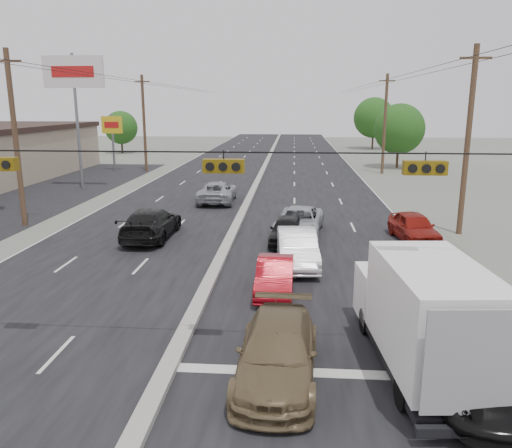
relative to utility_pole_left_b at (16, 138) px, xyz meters
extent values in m
plane|color=#606356|center=(12.50, -15.00, -5.11)|extent=(200.00, 200.00, 0.00)
cube|color=black|center=(12.50, 15.00, -5.11)|extent=(20.00, 160.00, 0.02)
cube|color=gray|center=(12.50, 15.00, -5.01)|extent=(0.50, 160.00, 0.20)
cube|color=black|center=(-4.50, 10.00, -5.11)|extent=(10.00, 42.00, 0.02)
cylinder|color=#422D1E|center=(0.00, 0.00, -0.11)|extent=(0.30, 0.30, 10.00)
cube|color=#422D1E|center=(0.00, 0.00, 4.19)|extent=(1.60, 0.12, 0.12)
cylinder|color=#422D1E|center=(0.00, 25.00, -0.11)|extent=(0.30, 0.30, 10.00)
cube|color=#422D1E|center=(0.00, 25.00, 4.19)|extent=(1.60, 0.12, 0.12)
cylinder|color=#422D1E|center=(25.00, 0.00, -0.11)|extent=(0.30, 0.30, 10.00)
cube|color=#422D1E|center=(25.00, 0.00, 4.19)|extent=(1.60, 0.12, 0.12)
cylinder|color=#422D1E|center=(25.00, 25.00, -0.11)|extent=(0.30, 0.30, 10.00)
cube|color=#422D1E|center=(25.00, 25.00, 4.19)|extent=(1.60, 0.12, 0.12)
cylinder|color=black|center=(12.50, -15.00, 0.69)|extent=(25.00, 0.04, 0.04)
cube|color=#72590C|center=(14.00, -15.00, 0.34)|extent=(1.05, 0.30, 0.35)
cube|color=#72590C|center=(19.00, -15.00, 0.34)|extent=(1.05, 0.30, 0.35)
cylinder|color=slate|center=(-2.00, 13.00, 0.39)|extent=(0.24, 0.24, 11.00)
cube|color=silver|center=(-2.00, 13.00, 4.44)|extent=(5.00, 0.25, 2.50)
cylinder|color=slate|center=(-3.50, 25.00, -2.11)|extent=(0.24, 0.24, 6.00)
cube|color=gold|center=(-3.50, 25.00, -0.21)|extent=(2.20, 0.25, 1.80)
cylinder|color=#382619|center=(-9.50, 45.00, -4.03)|extent=(0.28, 0.28, 2.16)
sphere|color=#204E14|center=(-9.50, 45.00, -1.39)|extent=(4.80, 4.80, 4.80)
cylinder|color=#382619|center=(27.50, 30.00, -3.85)|extent=(0.28, 0.28, 2.52)
sphere|color=#204E14|center=(27.50, 30.00, -0.77)|extent=(5.60, 5.60, 5.60)
cylinder|color=#382619|center=(28.50, 55.00, -3.67)|extent=(0.28, 0.28, 2.88)
sphere|color=#204E14|center=(28.50, 55.00, -0.15)|extent=(6.40, 6.40, 6.40)
cube|color=black|center=(19.20, -14.91, -4.71)|extent=(2.55, 6.38, 0.22)
cube|color=white|center=(19.26, -15.62, -3.19)|extent=(2.58, 4.62, 2.50)
cube|color=white|center=(19.01, -12.64, -3.99)|extent=(2.27, 1.86, 1.60)
cylinder|color=black|center=(18.10, -12.94, -4.71)|extent=(0.33, 0.82, 0.80)
cylinder|color=black|center=(19.97, -12.79, -4.71)|extent=(0.33, 0.82, 0.80)
cylinder|color=black|center=(18.43, -16.94, -4.71)|extent=(0.33, 0.82, 0.80)
cylinder|color=black|center=(20.29, -16.78, -4.71)|extent=(0.33, 0.82, 0.80)
imported|color=brown|center=(15.44, -15.79, -4.38)|extent=(2.24, 5.07, 1.45)
imported|color=maroon|center=(15.15, -9.64, -4.46)|extent=(1.40, 3.92, 1.29)
imported|color=black|center=(20.39, -16.07, -4.33)|extent=(2.98, 5.77, 1.56)
imported|color=black|center=(15.50, -2.68, -4.42)|extent=(1.94, 4.17, 1.38)
imported|color=white|center=(16.00, -6.29, -4.32)|extent=(1.98, 4.87, 1.57)
imported|color=#A4A7AC|center=(16.13, -0.80, -4.38)|extent=(3.05, 5.47, 1.44)
imported|color=maroon|center=(22.10, -1.79, -4.36)|extent=(2.28, 4.56, 1.49)
imported|color=black|center=(8.28, -2.24, -4.30)|extent=(2.29, 5.58, 1.62)
imported|color=#96989D|center=(10.27, 8.11, -4.35)|extent=(2.63, 5.50, 1.51)
camera|label=1|loc=(15.76, -27.55, 1.86)|focal=35.00mm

